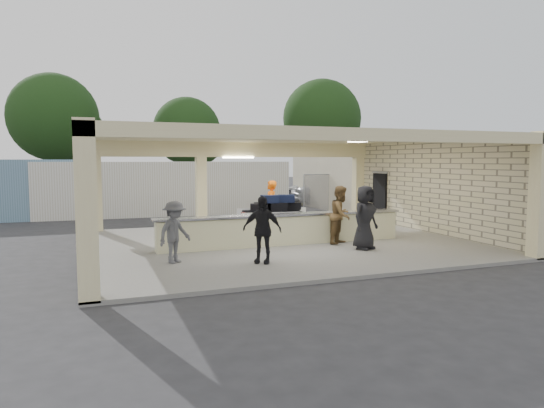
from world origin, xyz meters
name	(u,v)px	position (x,y,z in m)	size (l,w,h in m)	color
ground	(278,245)	(0.00, 0.00, 0.00)	(120.00, 120.00, 0.00)	#29282B
pavilion	(277,202)	(0.21, 0.66, 1.35)	(12.01, 10.00, 3.55)	slate
baggage_counter	(284,229)	(0.00, -0.50, 0.59)	(8.20, 0.58, 0.98)	beige
luggage_cart	(273,215)	(0.18, 0.91, 0.89)	(2.77, 2.01, 1.47)	silver
drum_fan	(367,216)	(4.47, 1.81, 0.58)	(0.84, 0.60, 0.90)	silver
baggage_handler	(271,207)	(0.47, 1.97, 1.06)	(0.70, 0.39, 1.93)	orange
passenger_a	(341,215)	(1.76, -1.00, 1.03)	(0.90, 0.40, 1.86)	brown
passenger_b	(262,230)	(-1.58, -2.86, 0.97)	(1.02, 0.37, 1.75)	black
passenger_c	(175,232)	(-3.70, -2.06, 0.91)	(1.04, 0.37, 1.62)	#4E4F53
passenger_d	(365,218)	(1.95, -2.11, 1.06)	(0.94, 0.38, 1.92)	black
car_white_a	(334,192)	(8.77, 12.68, 0.79)	(2.62, 5.52, 1.58)	silver
car_white_b	(377,190)	(12.93, 14.15, 0.71)	(1.67, 4.49, 1.42)	silver
car_dark	(269,192)	(5.14, 14.75, 0.71)	(1.51, 4.28, 1.43)	black
container_white	(167,188)	(-2.02, 10.48, 1.35)	(12.42, 2.48, 2.69)	silver
fence	(398,190)	(11.00, 9.00, 1.05)	(12.06, 0.06, 2.03)	gray
tree_left	(59,121)	(-7.68, 24.16, 5.59)	(6.60, 6.30, 9.00)	#382619
tree_mid	(190,134)	(2.32, 26.16, 4.96)	(6.00, 5.60, 8.00)	#382619
tree_right	(324,122)	(14.32, 25.16, 6.21)	(7.20, 7.00, 10.00)	#382619
adjacent_building	(367,180)	(9.50, 10.00, 1.60)	(6.00, 8.00, 3.20)	beige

